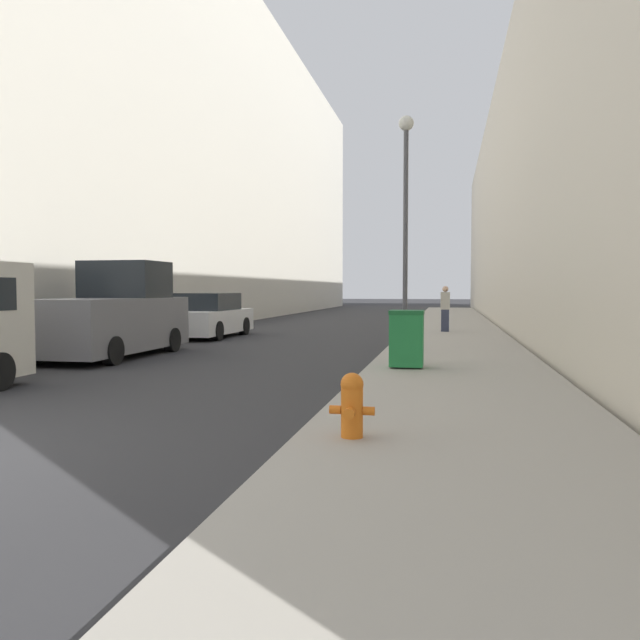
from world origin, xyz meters
name	(u,v)px	position (x,y,z in m)	size (l,w,h in m)	color
sidewalk_right	(454,334)	(5.65, 18.00, 0.07)	(3.55, 60.00, 0.14)	#9E998E
building_left_glass	(136,154)	(-10.74, 26.00, 8.80)	(12.00, 60.00, 17.60)	beige
building_right_stone	(632,200)	(13.53, 26.00, 5.68)	(12.00, 60.00, 11.37)	beige
fire_hydrant	(352,404)	(4.48, 1.75, 0.49)	(0.47, 0.35, 0.67)	orange
trash_bin	(407,338)	(4.66, 7.62, 0.72)	(0.66, 0.60, 1.12)	#1E7538
lamppost	(406,207)	(4.38, 11.26, 3.72)	(0.38, 0.38, 5.85)	#4C4C51
pickup_truck	(112,317)	(-2.72, 9.51, 0.99)	(2.15, 4.87, 2.38)	slate
parked_sedan_near	(209,317)	(-2.69, 15.82, 0.71)	(1.88, 4.54, 1.54)	silver
pedestrian_on_sidewalk	(445,309)	(5.35, 18.29, 0.96)	(0.33, 0.22, 1.64)	#2D3347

